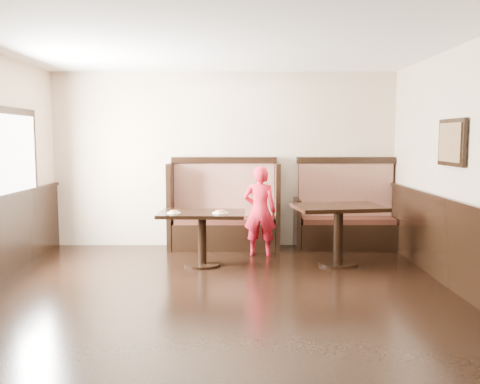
{
  "coord_description": "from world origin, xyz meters",
  "views": [
    {
      "loc": [
        0.24,
        -4.7,
        1.75
      ],
      "look_at": [
        0.25,
        2.35,
        1.0
      ],
      "focal_mm": 38.0,
      "sensor_mm": 36.0,
      "label": 1
    }
  ],
  "objects_px": {
    "booth_main": "(224,215)",
    "child": "(260,211)",
    "table_neighbor": "(338,220)",
    "booth_neighbor": "(346,218)",
    "table_main": "(202,225)"
  },
  "relations": [
    {
      "from": "table_main",
      "to": "child",
      "type": "bearing_deg",
      "value": 38.2
    },
    {
      "from": "table_neighbor",
      "to": "child",
      "type": "relative_size",
      "value": 0.97
    },
    {
      "from": "table_main",
      "to": "child",
      "type": "relative_size",
      "value": 0.89
    },
    {
      "from": "booth_main",
      "to": "table_neighbor",
      "type": "relative_size",
      "value": 1.35
    },
    {
      "from": "child",
      "to": "booth_neighbor",
      "type": "bearing_deg",
      "value": -152.18
    },
    {
      "from": "table_main",
      "to": "table_neighbor",
      "type": "xyz_separation_m",
      "value": [
        1.88,
        0.06,
        0.05
      ]
    },
    {
      "from": "booth_neighbor",
      "to": "child",
      "type": "height_order",
      "value": "booth_neighbor"
    },
    {
      "from": "booth_main",
      "to": "child",
      "type": "xyz_separation_m",
      "value": [
        0.55,
        -0.53,
        0.14
      ]
    },
    {
      "from": "booth_main",
      "to": "table_main",
      "type": "xyz_separation_m",
      "value": [
        -0.27,
        -1.13,
        0.04
      ]
    },
    {
      "from": "booth_neighbor",
      "to": "table_main",
      "type": "height_order",
      "value": "booth_neighbor"
    },
    {
      "from": "booth_main",
      "to": "table_main",
      "type": "distance_m",
      "value": 1.16
    },
    {
      "from": "booth_neighbor",
      "to": "child",
      "type": "bearing_deg",
      "value": -159.27
    },
    {
      "from": "booth_neighbor",
      "to": "table_neighbor",
      "type": "height_order",
      "value": "booth_neighbor"
    },
    {
      "from": "table_neighbor",
      "to": "booth_main",
      "type": "bearing_deg",
      "value": 137.47
    },
    {
      "from": "booth_main",
      "to": "table_neighbor",
      "type": "distance_m",
      "value": 1.94
    }
  ]
}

